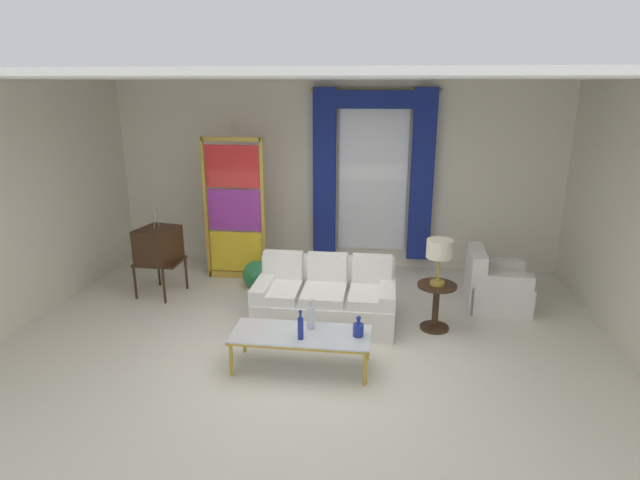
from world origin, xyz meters
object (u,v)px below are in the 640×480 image
object	(u,v)px
bottle_amber_squat	(301,327)
peacock_figurine	(255,277)
table_lamp_brass	(440,251)
stained_glass_divider	(234,213)
round_side_table	(436,302)
vintage_tv	(158,246)
bottle_crystal_tall	(311,316)
armchair_white	(493,286)
coffee_table	(301,336)
bottle_blue_decanter	(358,329)
couch_white_long	(326,299)

from	to	relation	value
bottle_amber_squat	peacock_figurine	xyz separation A→B (m)	(-1.05, 2.19, -0.32)
bottle_amber_squat	table_lamp_brass	xyz separation A→B (m)	(1.48, 1.27, 0.48)
stained_glass_divider	round_side_table	world-z (taller)	stained_glass_divider
vintage_tv	round_side_table	size ratio (longest dim) A/B	2.26
bottle_crystal_tall	peacock_figurine	distance (m)	2.26
armchair_white	round_side_table	distance (m)	1.18
bottle_amber_squat	round_side_table	world-z (taller)	bottle_amber_squat
coffee_table	bottle_amber_squat	distance (m)	0.21
coffee_table	peacock_figurine	world-z (taller)	peacock_figurine
bottle_amber_squat	stained_glass_divider	distance (m)	3.10
bottle_blue_decanter	armchair_white	distance (m)	2.62
armchair_white	couch_white_long	bearing A→B (deg)	-160.87
bottle_amber_squat	armchair_white	world-z (taller)	armchair_white
vintage_tv	armchair_white	bearing A→B (deg)	2.37
armchair_white	vintage_tv	bearing A→B (deg)	-177.63
table_lamp_brass	round_side_table	bearing A→B (deg)	180.00
vintage_tv	table_lamp_brass	size ratio (longest dim) A/B	2.36
peacock_figurine	vintage_tv	bearing A→B (deg)	-167.61
bottle_crystal_tall	coffee_table	bearing A→B (deg)	-123.25
bottle_crystal_tall	round_side_table	bearing A→B (deg)	35.53
bottle_blue_decanter	stained_glass_divider	size ratio (longest dim) A/B	0.11
bottle_amber_squat	armchair_white	size ratio (longest dim) A/B	0.39
stained_glass_divider	table_lamp_brass	bearing A→B (deg)	-25.47
armchair_white	round_side_table	size ratio (longest dim) A/B	1.43
bottle_blue_decanter	stained_glass_divider	xyz separation A→B (m)	(-2.06, 2.53, 0.57)
couch_white_long	bottle_crystal_tall	xyz separation A→B (m)	(-0.03, -1.06, 0.25)
bottle_amber_squat	vintage_tv	distance (m)	3.05
couch_white_long	peacock_figurine	distance (m)	1.45
couch_white_long	armchair_white	size ratio (longest dim) A/B	2.07
coffee_table	stained_glass_divider	size ratio (longest dim) A/B	0.67
vintage_tv	peacock_figurine	bearing A→B (deg)	12.39
armchair_white	peacock_figurine	bearing A→B (deg)	178.36
bottle_blue_decanter	table_lamp_brass	size ratio (longest dim) A/B	0.41
couch_white_long	bottle_amber_squat	size ratio (longest dim) A/B	5.35
bottle_blue_decanter	table_lamp_brass	distance (m)	1.53
bottle_crystal_tall	armchair_white	bearing A→B (deg)	39.07
couch_white_long	round_side_table	xyz separation A→B (m)	(1.38, -0.05, 0.05)
table_lamp_brass	bottle_blue_decanter	bearing A→B (deg)	-128.53
bottle_crystal_tall	table_lamp_brass	xyz separation A→B (m)	(1.42, 1.01, 0.48)
couch_white_long	bottle_crystal_tall	world-z (taller)	couch_white_long
stained_glass_divider	peacock_figurine	bearing A→B (deg)	-49.50
bottle_amber_squat	table_lamp_brass	distance (m)	2.01
vintage_tv	armchair_white	size ratio (longest dim) A/B	1.58
bottle_crystal_tall	stained_glass_divider	size ratio (longest dim) A/B	0.16
bottle_blue_decanter	peacock_figurine	world-z (taller)	bottle_blue_decanter
vintage_tv	bottle_blue_decanter	bearing A→B (deg)	-30.55
vintage_tv	armchair_white	xyz separation A→B (m)	(4.70, 0.19, -0.44)
table_lamp_brass	bottle_crystal_tall	bearing A→B (deg)	-144.47
coffee_table	stained_glass_divider	world-z (taller)	stained_glass_divider
armchair_white	round_side_table	world-z (taller)	armchair_white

